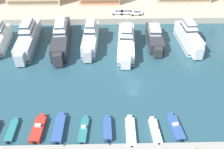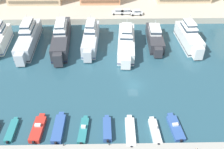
{
  "view_description": "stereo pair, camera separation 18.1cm",
  "coord_description": "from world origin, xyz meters",
  "px_view_note": "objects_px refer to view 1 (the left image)",
  "views": [
    {
      "loc": [
        -6.2,
        -45.5,
        40.04
      ],
      "look_at": [
        -5.2,
        1.13,
        2.5
      ],
      "focal_mm": 40.0,
      "sensor_mm": 36.0,
      "label": 1
    },
    {
      "loc": [
        -6.02,
        -45.51,
        40.04
      ],
      "look_at": [
        -5.2,
        1.13,
        2.5
      ],
      "focal_mm": 40.0,
      "sensor_mm": 36.0,
      "label": 2
    }
  ],
  "objects_px": {
    "motorboat_blue_far_right": "(176,127)",
    "car_white_far_left": "(117,11)",
    "motorboat_teal_left": "(12,130)",
    "motorboat_blue_center_left": "(59,128)",
    "motorboat_white_right": "(155,131)",
    "car_white_left": "(126,11)",
    "car_white_mid_left": "(136,12)",
    "motorboat_blue_center_right": "(107,129)",
    "motorboat_teal_center": "(84,130)",
    "yacht_white_mid_right": "(189,37)",
    "yacht_silver_center_left": "(91,37)",
    "motorboat_white_mid_right": "(131,131)",
    "yacht_charcoal_center_right": "(155,37)",
    "motorboat_red_mid_left": "(38,129)",
    "yacht_white_center": "(126,42)",
    "yacht_charcoal_mid_left": "(61,37)",
    "yacht_silver_left": "(28,38)"
  },
  "relations": [
    {
      "from": "car_white_far_left",
      "to": "motorboat_red_mid_left",
      "type": "bearing_deg",
      "value": -109.97
    },
    {
      "from": "motorboat_red_mid_left",
      "to": "yacht_silver_left",
      "type": "bearing_deg",
      "value": 106.21
    },
    {
      "from": "motorboat_blue_far_right",
      "to": "car_white_far_left",
      "type": "height_order",
      "value": "car_white_far_left"
    },
    {
      "from": "car_white_left",
      "to": "car_white_mid_left",
      "type": "relative_size",
      "value": 1.0
    },
    {
      "from": "yacht_white_mid_right",
      "to": "yacht_silver_left",
      "type": "bearing_deg",
      "value": 179.59
    },
    {
      "from": "motorboat_teal_center",
      "to": "car_white_far_left",
      "type": "relative_size",
      "value": 1.71
    },
    {
      "from": "motorboat_teal_center",
      "to": "motorboat_teal_left",
      "type": "bearing_deg",
      "value": 179.3
    },
    {
      "from": "motorboat_teal_center",
      "to": "motorboat_white_right",
      "type": "bearing_deg",
      "value": -2.34
    },
    {
      "from": "motorboat_teal_left",
      "to": "car_white_left",
      "type": "relative_size",
      "value": 1.52
    },
    {
      "from": "yacht_charcoal_mid_left",
      "to": "motorboat_teal_left",
      "type": "distance_m",
      "value": 32.87
    },
    {
      "from": "motorboat_white_mid_right",
      "to": "motorboat_teal_center",
      "type": "bearing_deg",
      "value": 176.5
    },
    {
      "from": "yacht_white_mid_right",
      "to": "motorboat_blue_center_left",
      "type": "relative_size",
      "value": 2.21
    },
    {
      "from": "yacht_charcoal_center_right",
      "to": "motorboat_white_mid_right",
      "type": "bearing_deg",
      "value": -106.27
    },
    {
      "from": "yacht_charcoal_center_right",
      "to": "motorboat_teal_center",
      "type": "xyz_separation_m",
      "value": [
        -19.11,
        -33.05,
        -1.51
      ]
    },
    {
      "from": "motorboat_white_mid_right",
      "to": "motorboat_white_right",
      "type": "bearing_deg",
      "value": -0.11
    },
    {
      "from": "motorboat_teal_center",
      "to": "car_white_left",
      "type": "distance_m",
      "value": 50.25
    },
    {
      "from": "motorboat_teal_center",
      "to": "motorboat_blue_center_right",
      "type": "xyz_separation_m",
      "value": [
        4.72,
        0.06,
        0.17
      ]
    },
    {
      "from": "yacht_charcoal_mid_left",
      "to": "motorboat_blue_far_right",
      "type": "bearing_deg",
      "value": -49.85
    },
    {
      "from": "yacht_charcoal_center_right",
      "to": "motorboat_red_mid_left",
      "type": "height_order",
      "value": "yacht_charcoal_center_right"
    },
    {
      "from": "yacht_silver_center_left",
      "to": "car_white_left",
      "type": "distance_m",
      "value": 20.01
    },
    {
      "from": "car_white_mid_left",
      "to": "yacht_silver_center_left",
      "type": "bearing_deg",
      "value": -133.86
    },
    {
      "from": "yacht_white_center",
      "to": "motorboat_blue_far_right",
      "type": "height_order",
      "value": "yacht_white_center"
    },
    {
      "from": "yacht_charcoal_mid_left",
      "to": "motorboat_white_mid_right",
      "type": "bearing_deg",
      "value": -61.43
    },
    {
      "from": "car_white_far_left",
      "to": "car_white_mid_left",
      "type": "relative_size",
      "value": 1.0
    },
    {
      "from": "motorboat_blue_center_right",
      "to": "yacht_charcoal_center_right",
      "type": "bearing_deg",
      "value": 66.43
    },
    {
      "from": "motorboat_red_mid_left",
      "to": "car_white_left",
      "type": "height_order",
      "value": "car_white_left"
    },
    {
      "from": "motorboat_teal_left",
      "to": "car_white_left",
      "type": "distance_m",
      "value": 55.12
    },
    {
      "from": "motorboat_teal_center",
      "to": "motorboat_white_mid_right",
      "type": "xyz_separation_m",
      "value": [
        9.3,
        -0.57,
        0.03
      ]
    },
    {
      "from": "motorboat_red_mid_left",
      "to": "yacht_white_mid_right",
      "type": "bearing_deg",
      "value": 39.85
    },
    {
      "from": "motorboat_blue_far_right",
      "to": "car_white_far_left",
      "type": "relative_size",
      "value": 1.75
    },
    {
      "from": "motorboat_blue_center_left",
      "to": "motorboat_white_right",
      "type": "distance_m",
      "value": 19.11
    },
    {
      "from": "motorboat_blue_center_right",
      "to": "motorboat_blue_far_right",
      "type": "distance_m",
      "value": 13.72
    },
    {
      "from": "motorboat_teal_left",
      "to": "motorboat_teal_center",
      "type": "xyz_separation_m",
      "value": [
        14.23,
        -0.17,
        0.0
      ]
    },
    {
      "from": "car_white_left",
      "to": "yacht_white_mid_right",
      "type": "bearing_deg",
      "value": -43.71
    },
    {
      "from": "yacht_silver_center_left",
      "to": "car_white_left",
      "type": "xyz_separation_m",
      "value": [
        11.53,
        16.34,
        0.55
      ]
    },
    {
      "from": "yacht_charcoal_mid_left",
      "to": "yacht_white_mid_right",
      "type": "xyz_separation_m",
      "value": [
        37.72,
        -0.39,
        0.02
      ]
    },
    {
      "from": "yacht_silver_left",
      "to": "yacht_white_mid_right",
      "type": "xyz_separation_m",
      "value": [
        47.37,
        -0.34,
        0.0
      ]
    },
    {
      "from": "motorboat_teal_left",
      "to": "car_white_far_left",
      "type": "relative_size",
      "value": 1.52
    },
    {
      "from": "yacht_charcoal_mid_left",
      "to": "car_white_left",
      "type": "bearing_deg",
      "value": 38.91
    },
    {
      "from": "motorboat_teal_center",
      "to": "yacht_white_mid_right",
      "type": "bearing_deg",
      "value": 47.92
    },
    {
      "from": "motorboat_teal_left",
      "to": "car_white_far_left",
      "type": "height_order",
      "value": "car_white_far_left"
    },
    {
      "from": "motorboat_red_mid_left",
      "to": "motorboat_white_mid_right",
      "type": "xyz_separation_m",
      "value": [
        18.33,
        -0.93,
        -0.13
      ]
    },
    {
      "from": "motorboat_blue_center_right",
      "to": "motorboat_white_mid_right",
      "type": "xyz_separation_m",
      "value": [
        4.58,
        -0.63,
        -0.14
      ]
    },
    {
      "from": "motorboat_white_right",
      "to": "car_white_left",
      "type": "height_order",
      "value": "car_white_left"
    },
    {
      "from": "yacht_silver_left",
      "to": "yacht_white_center",
      "type": "relative_size",
      "value": 1.04
    },
    {
      "from": "motorboat_teal_left",
      "to": "motorboat_white_mid_right",
      "type": "xyz_separation_m",
      "value": [
        23.52,
        -0.74,
        0.03
      ]
    },
    {
      "from": "car_white_far_left",
      "to": "car_white_mid_left",
      "type": "xyz_separation_m",
      "value": [
        6.42,
        -0.72,
        0.0
      ]
    },
    {
      "from": "yacht_silver_left",
      "to": "car_white_left",
      "type": "height_order",
      "value": "yacht_silver_left"
    },
    {
      "from": "motorboat_red_mid_left",
      "to": "motorboat_blue_center_left",
      "type": "xyz_separation_m",
      "value": [
        4.11,
        0.04,
        0.01
      ]
    },
    {
      "from": "motorboat_blue_center_left",
      "to": "motorboat_white_right",
      "type": "xyz_separation_m",
      "value": [
        19.08,
        -0.98,
        -0.1
      ]
    }
  ]
}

